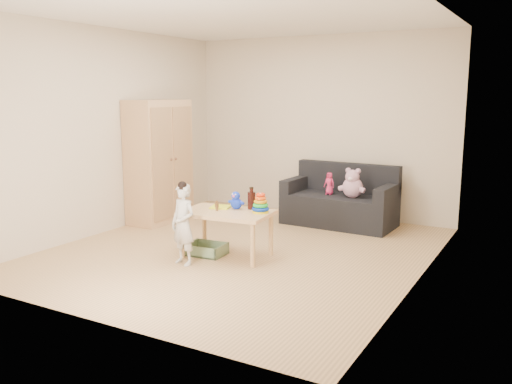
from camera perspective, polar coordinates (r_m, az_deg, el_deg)
The scene contains 13 objects.
room at distance 6.02m, azimuth -1.59°, elevation 5.76°, with size 4.50×4.50×4.50m.
wardrobe at distance 7.65m, azimuth -10.17°, elevation 3.18°, with size 0.47×0.94×1.69m, color tan.
sofa at distance 7.49m, azimuth 8.73°, elevation -1.88°, with size 1.48×0.74×0.42m, color black.
play_table at distance 6.00m, azimuth -3.08°, elevation -4.40°, with size 0.97×0.61×0.51m, color #EBB081.
storage_bin at distance 6.12m, azimuth -5.28°, elevation -6.00°, with size 0.42×0.32×0.13m, color #688862, non-canonical shape.
toddler at distance 5.72m, azimuth -7.66°, elevation -3.51°, with size 0.31×0.21×0.84m, color beige.
pink_bear at distance 7.28m, azimuth 10.14°, elevation 0.72°, with size 0.29×0.25×0.33m, color #CA94B1, non-canonical shape.
doll at distance 7.45m, azimuth 7.72°, elevation 0.87°, with size 0.15×0.10×0.30m, color #E92B63.
ring_stacker at distance 5.84m, azimuth 0.48°, elevation -1.36°, with size 0.19×0.19×0.22m.
brown_bottle at distance 6.02m, azimuth -0.48°, elevation -0.82°, with size 0.08×0.08×0.25m.
blue_plush at distance 6.02m, azimuth -2.10°, elevation -0.85°, with size 0.17×0.13×0.20m, color #1B3DF7, non-canonical shape.
wooden_figure at distance 5.95m, azimuth -4.15°, elevation -1.43°, with size 0.05×0.04×0.12m, color brown, non-canonical shape.
yellow_book at distance 6.12m, azimuth -3.75°, elevation -1.58°, with size 0.21×0.21×0.02m, color #F0FF1A.
Camera 1 is at (3.08, -5.15, 1.78)m, focal length 38.00 mm.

